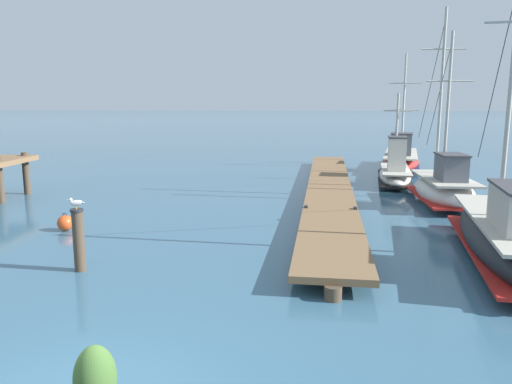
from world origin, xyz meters
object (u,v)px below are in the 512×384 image
at_px(fishing_boat_2, 401,159).
at_px(mooring_buoy, 65,223).
at_px(mooring_piling, 79,239).
at_px(perched_seagull, 76,203).
at_px(fishing_boat_1, 502,236).
at_px(fishing_boat_0, 445,187).
at_px(fishing_boat_4, 395,171).

height_order(fishing_boat_2, mooring_buoy, fishing_boat_2).
height_order(mooring_piling, mooring_buoy, mooring_piling).
relative_size(fishing_boat_2, perched_seagull, 21.02).
relative_size(mooring_piling, mooring_buoy, 2.66).
bearing_deg(fishing_boat_1, perched_seagull, -172.43).
bearing_deg(fishing_boat_0, perched_seagull, -142.42).
xyz_separation_m(fishing_boat_0, fishing_boat_4, (-0.81, 5.13, -0.11)).
xyz_separation_m(mooring_piling, perched_seagull, (0.01, 0.00, 0.85)).
relative_size(fishing_boat_1, fishing_boat_2, 0.93).
bearing_deg(mooring_piling, perched_seagull, 18.41).
bearing_deg(mooring_piling, fishing_boat_4, 53.47).
distance_m(mooring_piling, perched_seagull, 0.85).
bearing_deg(fishing_boat_2, fishing_boat_0, -92.93).
bearing_deg(fishing_boat_2, fishing_boat_1, -93.96).
relative_size(perched_seagull, mooring_buoy, 0.67).
distance_m(fishing_boat_4, mooring_piling, 16.66).
bearing_deg(fishing_boat_0, mooring_piling, -142.43).
bearing_deg(mooring_buoy, fishing_boat_1, -10.25).
distance_m(fishing_boat_0, fishing_boat_1, 6.95).
relative_size(fishing_boat_0, perched_seagull, 20.02).
height_order(fishing_boat_0, perched_seagull, fishing_boat_0).
relative_size(fishing_boat_4, mooring_piling, 4.05).
bearing_deg(fishing_boat_1, fishing_boat_4, 90.72).
bearing_deg(perched_seagull, fishing_boat_1, 7.57).
height_order(fishing_boat_4, mooring_piling, fishing_boat_4).
bearing_deg(mooring_buoy, fishing_boat_2, 48.45).
xyz_separation_m(fishing_boat_4, mooring_buoy, (-11.90, -9.87, -0.34)).
bearing_deg(fishing_boat_4, fishing_boat_2, 75.24).
height_order(perched_seagull, mooring_buoy, perched_seagull).
xyz_separation_m(fishing_boat_0, mooring_piling, (-10.73, -8.26, 0.08)).
relative_size(fishing_boat_0, fishing_boat_2, 0.95).
xyz_separation_m(fishing_boat_0, mooring_buoy, (-12.72, -4.74, -0.45)).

